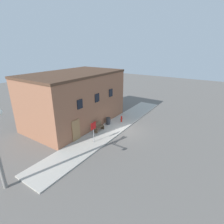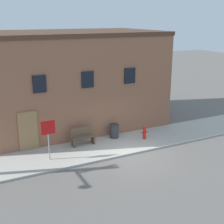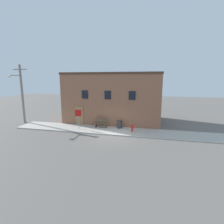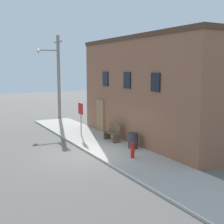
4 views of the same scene
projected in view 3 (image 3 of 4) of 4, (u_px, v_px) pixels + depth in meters
The scene contains 8 objects.
ground_plane at pixel (112, 136), 16.53m from camera, with size 80.00×80.00×0.00m, color #66605B.
sidewalk at pixel (115, 131), 17.87m from camera, with size 21.42×2.83×0.10m.
brick_building at pixel (114, 97), 22.06m from camera, with size 11.39×6.68×6.01m.
fire_hydrant at pixel (132, 128), 17.38m from camera, with size 0.38×0.18×0.75m.
stop_sign at pixel (78, 115), 18.22m from camera, with size 0.69×0.06×2.03m.
bench at pixel (101, 123), 18.94m from camera, with size 1.25×0.44×0.96m.
trash_bin at pixel (120, 124), 18.61m from camera, with size 0.54×0.54×0.82m.
utility_pole at pixel (21, 92), 20.60m from camera, with size 1.80×1.93×6.91m.
Camera 3 is at (3.64, -15.39, 5.30)m, focal length 28.00 mm.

